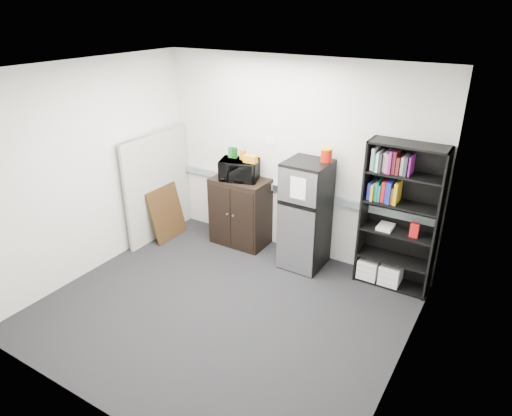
% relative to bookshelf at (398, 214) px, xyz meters
% --- Properties ---
extents(floor, '(4.00, 4.00, 0.00)m').
position_rel_bookshelf_xyz_m(floor, '(-1.51, -1.57, -0.97)').
color(floor, black).
rests_on(floor, ground).
extents(wall_back, '(4.00, 0.02, 2.70)m').
position_rel_bookshelf_xyz_m(wall_back, '(-1.51, 0.18, 0.38)').
color(wall_back, silver).
rests_on(wall_back, floor).
extents(wall_right, '(0.02, 3.50, 2.70)m').
position_rel_bookshelf_xyz_m(wall_right, '(0.49, -1.57, 0.38)').
color(wall_right, silver).
rests_on(wall_right, floor).
extents(wall_left, '(0.02, 3.50, 2.70)m').
position_rel_bookshelf_xyz_m(wall_left, '(-3.51, -1.57, 0.38)').
color(wall_left, silver).
rests_on(wall_left, floor).
extents(ceiling, '(4.00, 3.50, 0.02)m').
position_rel_bookshelf_xyz_m(ceiling, '(-1.51, -1.57, 1.73)').
color(ceiling, white).
rests_on(ceiling, wall_back).
extents(electrical_raceway, '(3.92, 0.05, 0.10)m').
position_rel_bookshelf_xyz_m(electrical_raceway, '(-1.51, 0.15, -0.07)').
color(electrical_raceway, gray).
rests_on(electrical_raceway, wall_back).
extents(wall_note, '(0.14, 0.00, 0.10)m').
position_rel_bookshelf_xyz_m(wall_note, '(-1.86, 0.18, 0.58)').
color(wall_note, white).
rests_on(wall_note, wall_back).
extents(bookshelf, '(0.90, 0.34, 1.85)m').
position_rel_bookshelf_xyz_m(bookshelf, '(0.00, 0.00, 0.00)').
color(bookshelf, black).
rests_on(bookshelf, floor).
extents(cubicle_partition, '(0.06, 1.30, 1.62)m').
position_rel_bookshelf_xyz_m(cubicle_partition, '(-3.41, -0.49, -0.16)').
color(cubicle_partition, gray).
rests_on(cubicle_partition, floor).
extents(cabinet, '(0.80, 0.53, 1.01)m').
position_rel_bookshelf_xyz_m(cabinet, '(-2.22, -0.07, -0.47)').
color(cabinet, black).
rests_on(cabinet, floor).
extents(microwave, '(0.61, 0.51, 0.29)m').
position_rel_bookshelf_xyz_m(microwave, '(-2.22, -0.08, 0.18)').
color(microwave, black).
rests_on(microwave, cabinet).
extents(snack_box_a, '(0.08, 0.07, 0.15)m').
position_rel_bookshelf_xyz_m(snack_box_a, '(-2.38, -0.05, 0.40)').
color(snack_box_a, '#18551F').
rests_on(snack_box_a, microwave).
extents(snack_box_b, '(0.08, 0.06, 0.15)m').
position_rel_bookshelf_xyz_m(snack_box_b, '(-2.32, -0.05, 0.40)').
color(snack_box_b, '#0D3D0F').
rests_on(snack_box_b, microwave).
extents(snack_box_c, '(0.07, 0.05, 0.14)m').
position_rel_bookshelf_xyz_m(snack_box_c, '(-2.18, -0.05, 0.39)').
color(snack_box_c, '#C87412').
rests_on(snack_box_c, microwave).
extents(snack_bag, '(0.19, 0.11, 0.10)m').
position_rel_bookshelf_xyz_m(snack_bag, '(-2.03, -0.10, 0.37)').
color(snack_bag, orange).
rests_on(snack_bag, microwave).
extents(refrigerator, '(0.56, 0.59, 1.47)m').
position_rel_bookshelf_xyz_m(refrigerator, '(-1.15, -0.15, -0.24)').
color(refrigerator, black).
rests_on(refrigerator, floor).
extents(coffee_can, '(0.15, 0.15, 0.20)m').
position_rel_bookshelf_xyz_m(coffee_can, '(-0.96, -0.02, 0.60)').
color(coffee_can, '#B11808').
rests_on(coffee_can, refrigerator).
extents(framed_poster, '(0.22, 0.62, 0.79)m').
position_rel_bookshelf_xyz_m(framed_poster, '(-3.28, -0.49, -0.57)').
color(framed_poster, black).
rests_on(framed_poster, floor).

